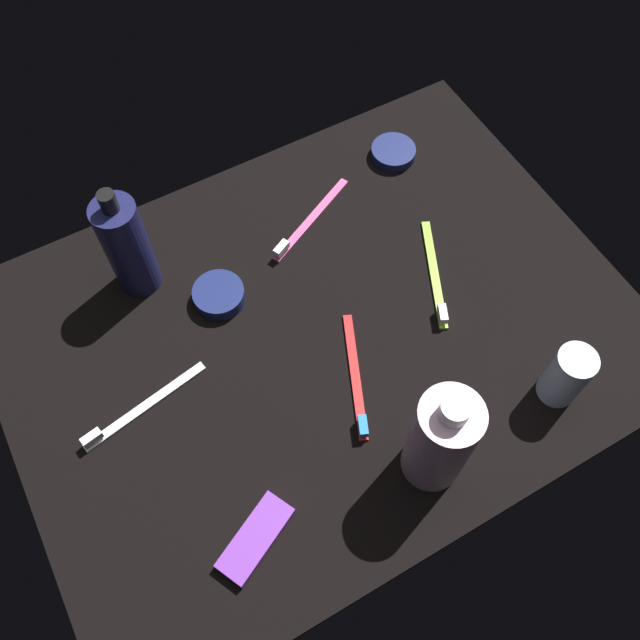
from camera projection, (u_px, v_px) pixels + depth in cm
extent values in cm
cube|color=black|center=(320.00, 333.00, 93.67)|extent=(84.00, 64.00, 1.20)
cylinder|color=#1C1E4C|center=(128.00, 247.00, 90.02)|extent=(5.95, 5.95, 16.12)
cylinder|color=black|center=(108.00, 202.00, 81.72)|extent=(2.20, 2.20, 2.80)
cylinder|color=silver|center=(440.00, 441.00, 76.93)|extent=(7.28, 7.28, 16.72)
cylinder|color=silver|center=(455.00, 410.00, 68.64)|extent=(3.20, 3.20, 2.20)
cylinder|color=silver|center=(566.00, 376.00, 84.77)|extent=(5.00, 5.00, 9.41)
cube|color=#E55999|center=(311.00, 218.00, 101.73)|extent=(16.69, 9.00, 0.90)
cube|color=white|center=(281.00, 248.00, 97.85)|extent=(2.82, 2.13, 1.20)
cube|color=#8CD133|center=(434.00, 271.00, 97.20)|extent=(8.82, 16.77, 0.90)
cube|color=white|center=(443.00, 314.00, 92.69)|extent=(2.11, 2.82, 1.20)
cube|color=red|center=(355.00, 375.00, 89.49)|extent=(8.31, 16.97, 0.90)
cube|color=#338CCC|center=(363.00, 426.00, 84.99)|extent=(2.05, 2.82, 1.20)
cube|color=white|center=(145.00, 405.00, 87.43)|extent=(17.92, 4.47, 0.90)
cube|color=white|center=(92.00, 438.00, 84.20)|extent=(2.76, 1.56, 1.20)
cube|color=purple|center=(256.00, 538.00, 79.18)|extent=(11.09, 8.22, 1.50)
cylinder|color=navy|center=(393.00, 152.00, 107.44)|extent=(6.99, 6.99, 1.68)
cylinder|color=navy|center=(219.00, 295.00, 94.57)|extent=(7.19, 7.19, 2.19)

